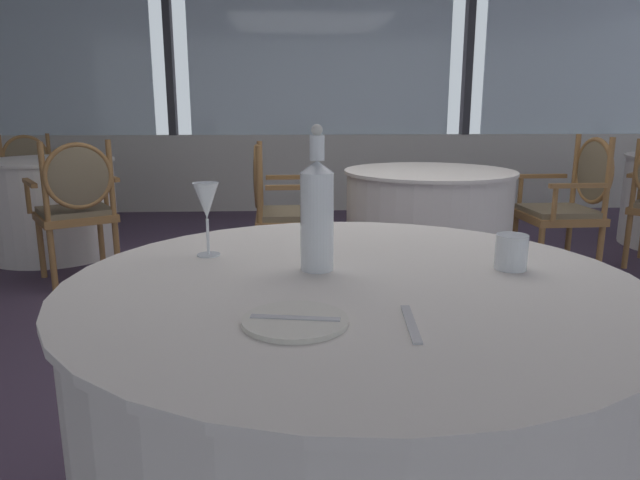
{
  "coord_description": "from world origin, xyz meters",
  "views": [
    {
      "loc": [
        -0.34,
        -2.93,
        1.16
      ],
      "look_at": [
        -0.28,
        -1.6,
        0.85
      ],
      "focal_mm": 32.2,
      "sensor_mm": 36.0,
      "label": 1
    }
  ],
  "objects": [
    {
      "name": "butter_knife",
      "position": [
        -0.34,
        -1.9,
        0.77
      ],
      "size": [
        0.17,
        0.05,
        0.0
      ],
      "primitive_type": "cube",
      "rotation": [
        0.0,
        0.0,
        -0.16
      ],
      "color": "silver",
      "rests_on": "foreground_table"
    },
    {
      "name": "dining_chair_2_1",
      "position": [
        1.53,
        0.76,
        0.57
      ],
      "size": [
        0.48,
        0.55,
        0.97
      ],
      "rotation": [
        0.0,
        0.0,
        9.46
      ],
      "color": "olive",
      "rests_on": "ground_plane"
    },
    {
      "name": "background_table_1",
      "position": [
        -2.23,
        1.64,
        0.38
      ],
      "size": [
        1.0,
        1.0,
        0.76
      ],
      "color": "white",
      "rests_on": "ground_plane"
    },
    {
      "name": "side_plate",
      "position": [
        -0.34,
        -1.9,
        0.76
      ],
      "size": [
        0.2,
        0.2,
        0.01
      ],
      "primitive_type": "cylinder",
      "color": "silver",
      "rests_on": "foreground_table"
    },
    {
      "name": "water_bottle",
      "position": [
        -0.28,
        -1.54,
        0.91
      ],
      "size": [
        0.08,
        0.08,
        0.36
      ],
      "color": "white",
      "rests_on": "foreground_table"
    },
    {
      "name": "dining_chair_1_1",
      "position": [
        -1.74,
        0.85,
        0.56
      ],
      "size": [
        0.65,
        0.63,
        0.95
      ],
      "rotation": [
        0.0,
        0.0,
        8.41
      ],
      "color": "olive",
      "rests_on": "ground_plane"
    },
    {
      "name": "dining_chair_2_0",
      "position": [
        -0.42,
        0.69,
        0.56
      ],
      "size": [
        0.48,
        0.55,
        0.94
      ],
      "rotation": [
        0.0,
        0.0,
        6.32
      ],
      "color": "olive",
      "rests_on": "ground_plane"
    },
    {
      "name": "wine_glass",
      "position": [
        -0.57,
        -1.38,
        0.91
      ],
      "size": [
        0.07,
        0.07,
        0.2
      ],
      "color": "white",
      "rests_on": "foreground_table"
    },
    {
      "name": "dining_chair_1_0",
      "position": [
        -2.72,
        2.42,
        0.54
      ],
      "size": [
        0.65,
        0.63,
        0.91
      ],
      "rotation": [
        0.0,
        0.0,
        5.27
      ],
      "color": "olive",
      "rests_on": "ground_plane"
    },
    {
      "name": "water_tumbler",
      "position": [
        0.21,
        -1.56,
        0.8
      ],
      "size": [
        0.08,
        0.08,
        0.09
      ],
      "primitive_type": "cylinder",
      "color": "white",
      "rests_on": "foreground_table"
    },
    {
      "name": "background_table_2",
      "position": [
        0.55,
        0.72,
        0.38
      ],
      "size": [
        1.1,
        1.1,
        0.76
      ],
      "color": "white",
      "rests_on": "ground_plane"
    },
    {
      "name": "foreground_table",
      "position": [
        -0.2,
        -1.62,
        0.38
      ],
      "size": [
        1.37,
        1.37,
        0.76
      ],
      "color": "white",
      "rests_on": "ground_plane"
    },
    {
      "name": "window_wall_far",
      "position": [
        0.0,
        3.57,
        1.13
      ],
      "size": [
        10.35,
        0.14,
        2.83
      ],
      "color": "beige",
      "rests_on": "ground_plane"
    },
    {
      "name": "dinner_fork",
      "position": [
        -0.12,
        -1.92,
        0.76
      ],
      "size": [
        0.03,
        0.19,
        0.0
      ],
      "primitive_type": "cube",
      "rotation": [
        0.0,
        0.0,
        1.49
      ],
      "color": "silver",
      "rests_on": "foreground_table"
    },
    {
      "name": "ground_plane",
      "position": [
        0.0,
        0.0,
        0.0
      ],
      "size": [
        13.46,
        13.46,
        0.0
      ],
      "primitive_type": "plane",
      "color": "#47384C"
    }
  ]
}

